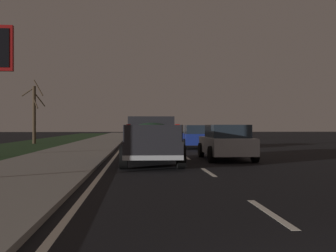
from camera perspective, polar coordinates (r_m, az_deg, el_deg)
The scene contains 9 objects.
ground at distance 29.87m, azimuth 0.24°, elevation -2.84°, with size 144.00×144.00×0.00m, color black.
sidewalk_shoulder at distance 29.98m, azimuth -10.70°, elevation -2.72°, with size 108.00×4.00×0.12m, color gray.
grass_verge at distance 30.96m, azimuth -19.94°, elevation -2.74°, with size 108.00×6.00×0.01m, color #1E3819.
lane_markings at distance 31.71m, azimuth -4.63°, elevation -2.67°, with size 108.00×3.54×0.01m.
pickup_truck at distance 16.24m, azimuth -2.33°, elevation -1.79°, with size 5.44×2.31×1.87m.
sedan_blue at distance 27.74m, azimuth 3.92°, elevation -1.44°, with size 4.43×2.07×1.54m.
sedan_black at distance 37.70m, azimuth -3.28°, elevation -1.05°, with size 4.43×2.07×1.54m.
sedan_silver at distance 18.40m, azimuth 8.02°, elevation -2.19°, with size 4.42×2.06×1.54m.
bare_tree_far at distance 36.40m, azimuth -17.93°, elevation 1.81°, with size 2.06×1.88×5.35m.
Camera 1 is at (-2.75, 2.25, 1.50)m, focal length 44.25 mm.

